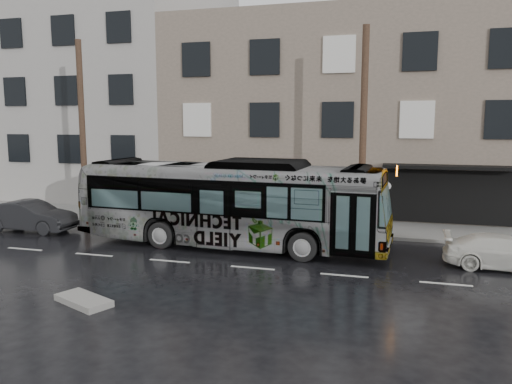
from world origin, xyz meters
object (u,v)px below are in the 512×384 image
bus (230,203)px  white_sedan (505,252)px  sign_post (387,209)px  dark_sedan (30,216)px  utility_pole_front (363,132)px  utility_pole_rear (82,131)px

bus → white_sedan: size_ratio=3.16×
sign_post → bus: 6.87m
sign_post → dark_sedan: size_ratio=0.55×
utility_pole_front → dark_sedan: 15.79m
bus → white_sedan: bus is taller
utility_pole_front → sign_post: size_ratio=3.75×
utility_pole_rear → white_sedan: utility_pole_rear is taller
bus → dark_sedan: bus is taller
utility_pole_rear → bus: 9.83m
bus → dark_sedan: bearing=92.7°
utility_pole_front → sign_post: utility_pole_front is taller
utility_pole_rear → utility_pole_front: bearing=0.0°
sign_post → white_sedan: size_ratio=0.59×
white_sedan → dark_sedan: bearing=90.7°
sign_post → bus: size_ratio=0.19×
utility_pole_front → bus: bearing=-149.6°
utility_pole_front → utility_pole_rear: same height
utility_pole_rear → sign_post: size_ratio=3.75×
utility_pole_front → sign_post: bearing=0.0°
white_sedan → dark_sedan: (-20.22, 0.57, 0.12)m
bus → dark_sedan: 10.00m
utility_pole_rear → white_sedan: size_ratio=2.21×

